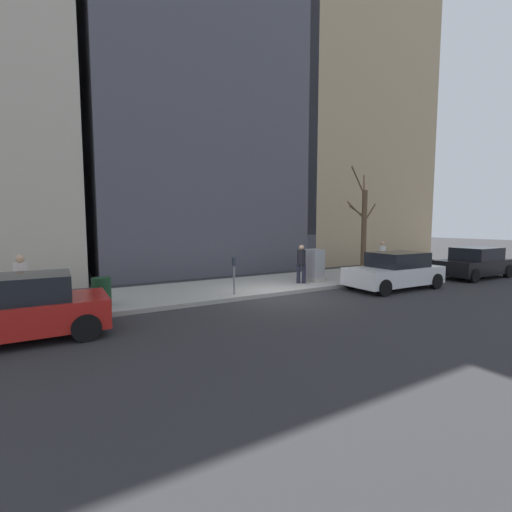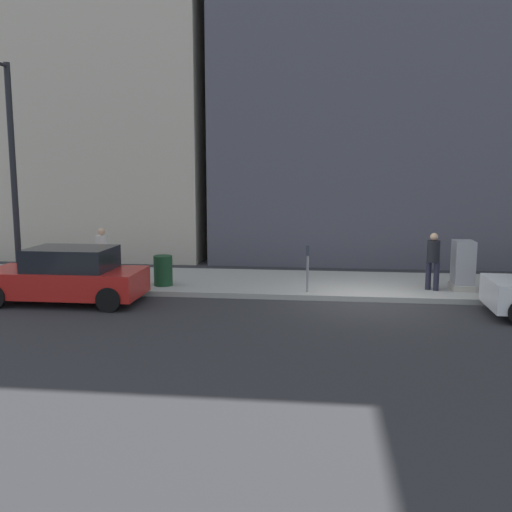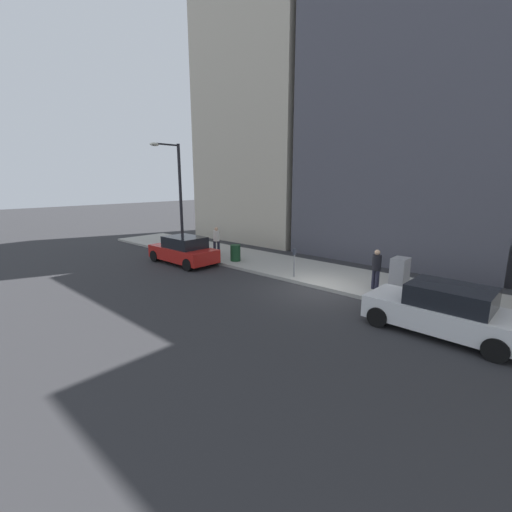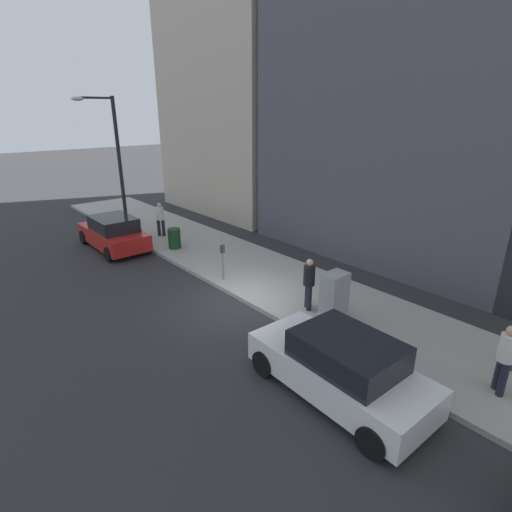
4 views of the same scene
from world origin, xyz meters
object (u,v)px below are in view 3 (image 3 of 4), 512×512
(office_tower_right, at_px, (277,52))
(utility_box, at_px, (399,276))
(trash_bin, at_px, (235,253))
(pedestrian_midblock, at_px, (376,267))
(parking_meter, at_px, (294,259))
(office_block_center, at_px, (434,102))
(parked_car_red, at_px, (184,250))
(parked_car_white, at_px, (443,310))
(pedestrian_far_corner, at_px, (216,239))
(streetlamp, at_px, (177,189))

(office_tower_right, bearing_deg, utility_box, -123.38)
(trash_bin, relative_size, pedestrian_midblock, 0.54)
(parking_meter, relative_size, office_block_center, 0.07)
(parked_car_red, height_order, office_tower_right, office_tower_right)
(parked_car_white, height_order, office_block_center, office_block_center)
(parked_car_white, bearing_deg, office_block_center, 21.41)
(trash_bin, relative_size, pedestrian_far_corner, 0.54)
(parked_car_red, bearing_deg, office_tower_right, 13.09)
(parked_car_white, relative_size, streetlamp, 0.65)
(parked_car_white, relative_size, pedestrian_midblock, 2.56)
(parked_car_white, bearing_deg, streetlamp, 86.04)
(pedestrian_midblock, distance_m, office_block_center, 13.19)
(pedestrian_midblock, height_order, office_tower_right, office_tower_right)
(parked_car_red, relative_size, trash_bin, 4.67)
(streetlamp, bearing_deg, pedestrian_far_corner, -65.88)
(parked_car_red, xyz_separation_m, streetlamp, (1.31, 2.26, 3.28))
(parked_car_red, distance_m, streetlamp, 4.19)
(parked_car_white, height_order, parked_car_red, same)
(parked_car_white, xyz_separation_m, office_block_center, (12.69, 4.59, 8.37))
(parking_meter, distance_m, pedestrian_far_corner, 6.45)
(parking_meter, xyz_separation_m, pedestrian_far_corner, (0.87, 6.39, 0.11))
(pedestrian_midblock, bearing_deg, parked_car_red, 45.40)
(pedestrian_midblock, relative_size, pedestrian_far_corner, 1.00)
(office_block_center, distance_m, office_tower_right, 12.25)
(office_block_center, relative_size, office_tower_right, 0.65)
(parked_car_white, xyz_separation_m, streetlamp, (1.48, 15.37, 3.28))
(parked_car_white, xyz_separation_m, parking_meter, (1.64, 6.65, 0.24))
(office_tower_right, bearing_deg, office_block_center, -83.44)
(parked_car_white, bearing_deg, pedestrian_midblock, 54.46)
(office_block_center, height_order, office_tower_right, office_tower_right)
(parking_meter, xyz_separation_m, office_block_center, (11.05, -2.06, 8.13))
(office_block_center, bearing_deg, parked_car_white, -160.12)
(trash_bin, bearing_deg, utility_box, -87.39)
(parked_car_white, height_order, pedestrian_far_corner, pedestrian_far_corner)
(pedestrian_far_corner, bearing_deg, parking_meter, 134.15)
(pedestrian_midblock, xyz_separation_m, office_tower_right, (9.08, 12.65, 12.93))
(parked_car_white, height_order, streetlamp, streetlamp)
(trash_bin, distance_m, office_block_center, 15.02)
(parking_meter, bearing_deg, streetlamp, 91.10)
(trash_bin, distance_m, office_tower_right, 17.01)
(parked_car_white, distance_m, parking_meter, 6.86)
(parked_car_white, relative_size, pedestrian_far_corner, 2.56)
(utility_box, distance_m, trash_bin, 8.79)
(parking_meter, xyz_separation_m, streetlamp, (-0.17, 8.71, 3.04))
(streetlamp, height_order, trash_bin, streetlamp)
(parked_car_white, xyz_separation_m, office_tower_right, (11.41, 15.74, 13.28))
(parked_car_red, distance_m, office_block_center, 17.31)
(parked_car_white, relative_size, parked_car_red, 1.01)
(parked_car_white, xyz_separation_m, pedestrian_midblock, (2.33, 3.08, 0.35))
(utility_box, distance_m, streetlamp, 13.57)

